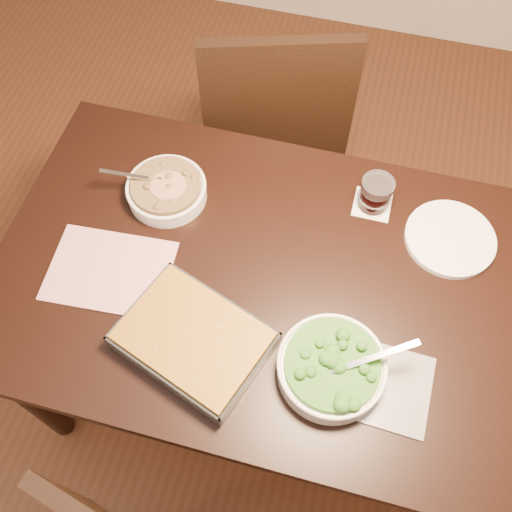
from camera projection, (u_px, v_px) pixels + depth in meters
ground at (261, 371)px, 2.11m from camera, size 4.00×4.00×0.00m
table at (263, 293)px, 1.54m from camera, size 1.40×0.90×0.75m
magazine_a at (110, 271)px, 1.46m from camera, size 0.33×0.25×0.01m
magazine_b at (370, 381)px, 1.32m from camera, size 0.28×0.21×0.00m
coaster at (372, 204)px, 1.57m from camera, size 0.10×0.10×0.00m
stew_bowl at (167, 189)px, 1.56m from camera, size 0.24×0.22×0.09m
broccoli_bowl at (331, 367)px, 1.30m from camera, size 0.27×0.25×0.10m
baking_dish at (194, 339)px, 1.34m from camera, size 0.40×0.34×0.06m
wine_tumbler at (376, 193)px, 1.52m from camera, size 0.09×0.09×0.10m
dinner_plate at (450, 239)px, 1.50m from camera, size 0.24×0.24×0.02m
chair_far at (274, 121)px, 1.98m from camera, size 0.59×0.59×1.00m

